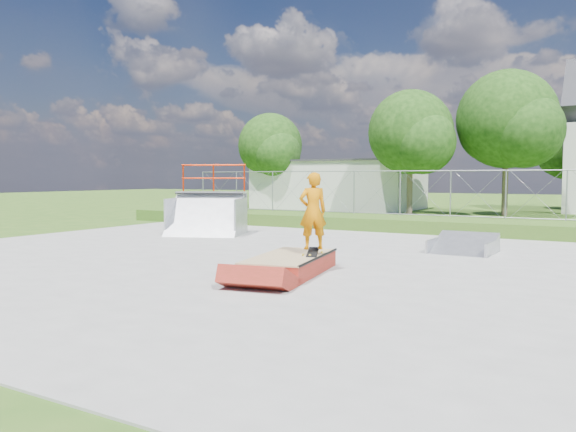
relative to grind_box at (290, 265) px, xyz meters
name	(u,v)px	position (x,y,z in m)	size (l,w,h in m)	color
ground	(258,262)	(-1.53, 1.10, -0.20)	(120.00, 120.00, 0.00)	#2F5719
concrete_pad	(258,261)	(-1.53, 1.10, -0.18)	(20.00, 16.00, 0.04)	gray
grass_berm	(391,223)	(-1.53, 10.60, 0.05)	(24.00, 3.00, 0.50)	#2F5719
grind_box	(290,265)	(0.00, 0.00, 0.00)	(1.75, 2.86, 0.40)	maroon
quarter_pipe	(206,200)	(-6.45, 5.36, 1.05)	(2.50, 2.11, 2.50)	#A4A5AC
flat_bank_ramp	(463,245)	(2.42, 5.06, 0.04)	(1.57, 1.67, 0.48)	#A4A5AC
skateboard	(313,253)	(0.36, 0.34, 0.24)	(0.22, 0.80, 0.02)	black
skater	(313,214)	(0.36, 0.34, 1.05)	(0.59, 0.39, 1.62)	#CE7004
concrete_stairs	(204,213)	(-10.03, 9.80, 0.20)	(1.50, 1.60, 0.80)	gray
chain_link_fence	(400,193)	(-1.53, 11.60, 1.20)	(20.00, 0.06, 1.80)	gray
utility_building_flat	(339,185)	(-9.53, 23.10, 1.30)	(10.00, 6.00, 3.00)	silver
tree_left_near	(414,135)	(-3.28, 18.93, 4.04)	(4.76, 4.48, 6.65)	brown
tree_center	(512,122)	(1.26, 20.91, 4.65)	(5.44, 5.12, 7.60)	brown
tree_left_far	(272,148)	(-13.30, 20.94, 3.74)	(4.42, 4.16, 6.18)	brown
tree_back_mid	(573,151)	(3.68, 28.96, 3.43)	(4.08, 3.84, 5.70)	brown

